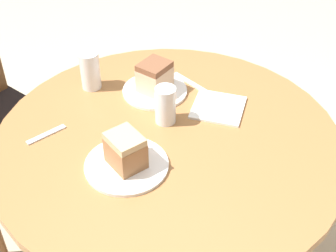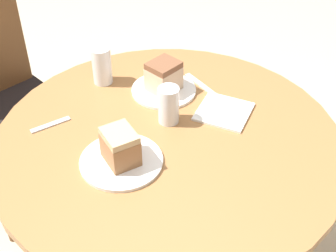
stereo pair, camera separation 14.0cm
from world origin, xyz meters
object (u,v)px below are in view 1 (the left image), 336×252
at_px(cake_slice_near, 155,77).
at_px(cake_slice_far, 125,150).
at_px(glass_lemonade, 165,107).
at_px(glass_water, 90,73).
at_px(plate_far, 127,165).
at_px(plate_near, 155,91).

xyz_separation_m(cake_slice_near, cake_slice_far, (-0.35, -0.13, -0.00)).
distance_m(glass_lemonade, glass_water, 0.32).
xyz_separation_m(cake_slice_near, glass_water, (-0.09, 0.20, -0.00)).
bearing_deg(plate_far, cake_slice_far, -90.00).
distance_m(cake_slice_near, cake_slice_far, 0.38).
relative_size(plate_far, cake_slice_near, 2.21).
height_order(plate_far, cake_slice_far, cake_slice_far).
height_order(cake_slice_near, glass_water, glass_water).
bearing_deg(cake_slice_near, glass_water, 113.33).
height_order(cake_slice_far, glass_water, glass_water).
distance_m(cake_slice_near, glass_water, 0.22).
relative_size(plate_near, plate_far, 0.93).
bearing_deg(plate_near, cake_slice_far, -159.47).
relative_size(plate_far, cake_slice_far, 1.91).
height_order(cake_slice_far, glass_lemonade, glass_lemonade).
bearing_deg(plate_near, glass_lemonade, -135.31).
height_order(glass_lemonade, glass_water, glass_water).
height_order(plate_near, glass_water, glass_water).
distance_m(cake_slice_far, glass_water, 0.43).
bearing_deg(glass_water, glass_lemonade, -95.09).
distance_m(plate_near, cake_slice_far, 0.38).
bearing_deg(cake_slice_near, glass_lemonade, -135.31).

